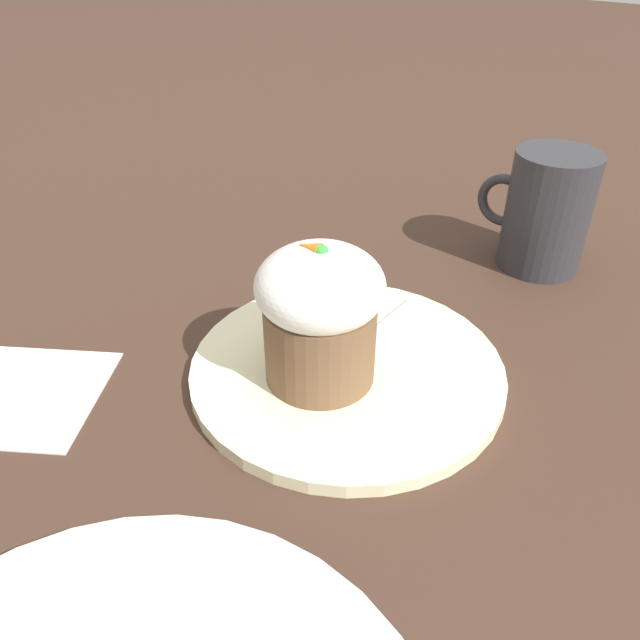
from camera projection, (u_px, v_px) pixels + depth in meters
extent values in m
plane|color=#3D281E|center=(347.00, 375.00, 0.45)|extent=(4.00, 4.00, 0.00)
cylinder|color=beige|center=(347.00, 369.00, 0.44)|extent=(0.22, 0.22, 0.01)
cylinder|color=brown|center=(320.00, 341.00, 0.41)|extent=(0.07, 0.07, 0.06)
ellipsoid|color=white|center=(320.00, 286.00, 0.39)|extent=(0.08, 0.08, 0.05)
cone|color=orange|center=(309.00, 248.00, 0.38)|extent=(0.02, 0.01, 0.01)
sphere|color=green|center=(321.00, 252.00, 0.38)|extent=(0.01, 0.01, 0.01)
cube|color=silver|center=(390.00, 326.00, 0.47)|extent=(0.01, 0.09, 0.00)
ellipsoid|color=silver|center=(347.00, 360.00, 0.44)|extent=(0.03, 0.04, 0.01)
cylinder|color=#2D2D33|center=(547.00, 212.00, 0.55)|extent=(0.07, 0.07, 0.11)
torus|color=#2D2D33|center=(503.00, 200.00, 0.57)|extent=(0.05, 0.01, 0.05)
cube|color=white|center=(12.00, 394.00, 0.43)|extent=(0.15, 0.15, 0.00)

